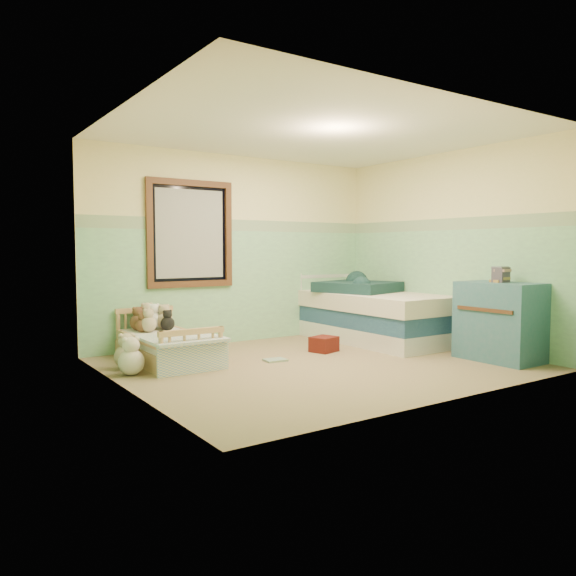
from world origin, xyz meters
TOP-DOWN VIEW (x-y plane):
  - floor at (0.00, 0.00)m, footprint 4.20×3.60m
  - ceiling at (0.00, 0.00)m, footprint 4.20×3.60m
  - wall_back at (0.00, 1.80)m, footprint 4.20×0.04m
  - wall_front at (0.00, -1.80)m, footprint 4.20×0.04m
  - wall_left at (-2.10, 0.00)m, footprint 0.04×3.60m
  - wall_right at (2.10, 0.00)m, footprint 0.04×3.60m
  - wainscot_mint at (0.00, 1.79)m, footprint 4.20×0.01m
  - border_strip at (0.00, 1.79)m, footprint 4.20×0.01m
  - window_frame at (-0.70, 1.76)m, footprint 1.16×0.06m
  - window_blinds at (-0.70, 1.77)m, footprint 0.92×0.01m
  - toddler_bed_frame at (-1.33, 1.05)m, footprint 0.71×1.43m
  - toddler_mattress at (-1.33, 1.05)m, footprint 0.65×1.37m
  - patchwork_quilt at (-1.33, 0.61)m, footprint 0.77×0.71m
  - plush_bed_brown at (-1.48, 1.55)m, footprint 0.19×0.19m
  - plush_bed_white at (-1.28, 1.55)m, footprint 0.21×0.21m
  - plush_bed_tan at (-1.43, 1.33)m, footprint 0.19×0.19m
  - plush_bed_dark at (-1.20, 1.33)m, footprint 0.16×0.16m
  - plush_floor_cream at (-1.88, 0.60)m, footprint 0.26×0.26m
  - plush_floor_tan at (-1.82, 0.92)m, footprint 0.26×0.26m
  - twin_bed_frame at (1.55, 0.76)m, footprint 1.07×2.14m
  - twin_boxspring at (1.55, 0.76)m, footprint 1.07×2.14m
  - twin_mattress at (1.55, 0.76)m, footprint 1.11×2.18m
  - teal_blanket at (1.50, 1.06)m, footprint 1.14×1.18m
  - dresser at (1.81, -0.99)m, footprint 0.55×0.88m
  - book_stack at (1.81, -0.99)m, footprint 0.18×0.14m
  - red_pillow at (0.50, 0.53)m, footprint 0.36×0.33m
  - floor_book at (-0.31, 0.39)m, footprint 0.26×0.21m
  - extra_plush_0 at (-1.35, 1.59)m, footprint 0.21×0.21m
  - extra_plush_1 at (-1.18, 1.48)m, footprint 0.20×0.20m
  - extra_plush_2 at (-1.49, 1.37)m, footprint 0.16×0.16m

SIDE VIEW (x-z plane):
  - floor at x=0.00m, z-range -0.02..0.00m
  - floor_book at x=-0.31m, z-range 0.00..0.02m
  - toddler_bed_frame at x=-1.33m, z-range 0.00..0.18m
  - red_pillow at x=0.50m, z-range 0.00..0.19m
  - twin_bed_frame at x=1.55m, z-range 0.00..0.22m
  - plush_floor_tan at x=-1.82m, z-range 0.00..0.26m
  - plush_floor_cream at x=-1.88m, z-range 0.00..0.26m
  - toddler_mattress at x=-1.33m, z-range 0.18..0.30m
  - patchwork_quilt at x=-1.33m, z-range 0.30..0.33m
  - twin_boxspring at x=1.55m, z-range 0.22..0.44m
  - extra_plush_2 at x=-1.49m, z-range 0.30..0.46m
  - plush_bed_dark at x=-1.20m, z-range 0.30..0.47m
  - plush_bed_tan at x=-1.43m, z-range 0.30..0.49m
  - plush_bed_brown at x=-1.48m, z-range 0.30..0.49m
  - extra_plush_1 at x=-1.18m, z-range 0.30..0.50m
  - plush_bed_white at x=-1.28m, z-range 0.30..0.51m
  - extra_plush_0 at x=-1.35m, z-range 0.30..0.52m
  - dresser at x=1.81m, z-range 0.00..0.88m
  - twin_mattress at x=1.55m, z-range 0.44..0.66m
  - teal_blanket at x=1.50m, z-range 0.66..0.80m
  - wainscot_mint at x=0.00m, z-range 0.00..1.50m
  - book_stack at x=1.81m, z-range 0.88..1.05m
  - wall_back at x=0.00m, z-range 0.00..2.50m
  - wall_front at x=0.00m, z-range 0.00..2.50m
  - wall_left at x=-2.10m, z-range 0.00..2.50m
  - wall_right at x=2.10m, z-range 0.00..2.50m
  - window_blinds at x=-0.70m, z-range 0.89..2.01m
  - window_frame at x=-0.70m, z-range 0.77..2.13m
  - border_strip at x=0.00m, z-range 1.50..1.65m
  - ceiling at x=0.00m, z-range 2.50..2.52m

